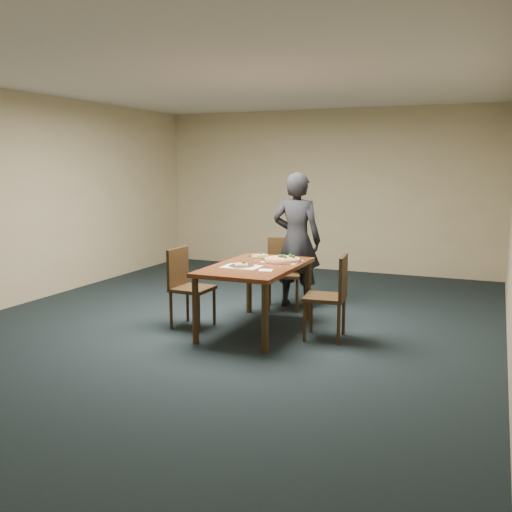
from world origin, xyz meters
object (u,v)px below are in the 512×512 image
at_px(chair_left, 187,283).
at_px(diner, 297,240).
at_px(chair_right, 332,292).
at_px(pizza_pan, 282,259).
at_px(chair_far, 283,269).
at_px(dining_table, 256,273).
at_px(slice_plate_near, 242,265).
at_px(slice_plate_far, 260,256).

height_order(chair_left, diner, diner).
height_order(chair_right, diner, diner).
height_order(chair_right, pizza_pan, chair_right).
relative_size(chair_far, chair_right, 1.00).
xyz_separation_m(chair_far, pizza_pan, (0.27, -0.76, 0.26)).
distance_m(dining_table, pizza_pan, 0.41).
bearing_deg(dining_table, slice_plate_near, -122.44).
relative_size(pizza_pan, slice_plate_near, 1.61).
relative_size(dining_table, chair_far, 1.65).
relative_size(dining_table, slice_plate_far, 5.36).
bearing_deg(chair_far, chair_left, -138.69).
relative_size(chair_right, pizza_pan, 2.02).
bearing_deg(dining_table, diner, 87.53).
bearing_deg(slice_plate_near, slice_plate_far, 95.82).
relative_size(chair_far, diner, 0.52).
xyz_separation_m(slice_plate_near, slice_plate_far, (-0.07, 0.69, -0.00)).
bearing_deg(chair_left, dining_table, -77.04).
height_order(chair_far, slice_plate_near, chair_far).
relative_size(diner, slice_plate_far, 6.29).
relative_size(chair_left, slice_plate_far, 3.25).
relative_size(dining_table, chair_left, 1.65).
distance_m(chair_far, diner, 0.41).
bearing_deg(chair_right, chair_left, -90.22).
relative_size(chair_far, chair_left, 1.00).
bearing_deg(dining_table, chair_left, -168.44).
height_order(dining_table, chair_left, chair_left).
bearing_deg(slice_plate_far, slice_plate_near, -84.18).
bearing_deg(diner, slice_plate_near, 82.78).
height_order(slice_plate_near, slice_plate_far, slice_plate_near).
bearing_deg(pizza_pan, dining_table, -118.32).
height_order(diner, slice_plate_far, diner).
bearing_deg(chair_left, slice_plate_far, -40.58).
relative_size(chair_right, slice_plate_far, 3.25).
relative_size(slice_plate_near, slice_plate_far, 1.00).
height_order(chair_left, chair_right, same).
bearing_deg(slice_plate_near, diner, 83.61).
bearing_deg(pizza_pan, slice_plate_far, 152.53).
bearing_deg(diner, pizza_pan, 97.75).
xyz_separation_m(chair_far, chair_right, (0.96, -1.09, 0.00)).
bearing_deg(chair_far, chair_right, -67.94).
height_order(chair_left, slice_plate_near, chair_left).
xyz_separation_m(pizza_pan, slice_plate_near, (-0.29, -0.50, -0.01)).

